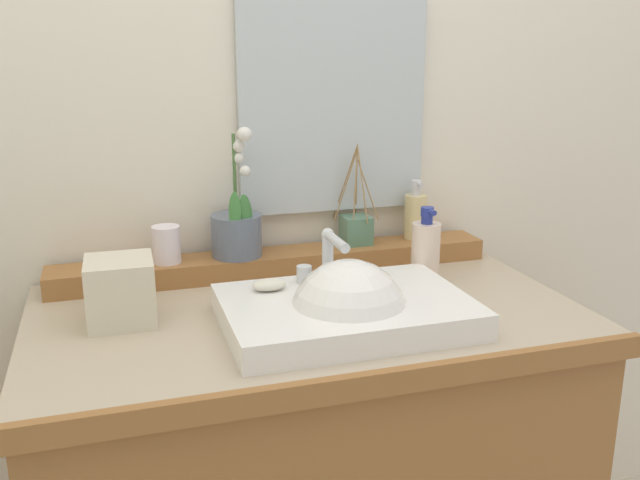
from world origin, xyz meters
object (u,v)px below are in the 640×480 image
(soap_bar, at_px, (269,285))
(lotion_bottle, at_px, (426,251))
(soap_dispenser, at_px, (415,215))
(reed_diffuser, at_px, (356,228))
(tumbler_cup, at_px, (166,244))
(potted_plant, at_px, (237,227))
(sink_basin, at_px, (347,315))
(tissue_box, at_px, (121,291))

(soap_bar, xyz_separation_m, lotion_bottle, (0.39, 0.09, 0.01))
(soap_dispenser, distance_m, reed_diffuser, 0.16)
(soap_bar, height_order, lotion_bottle, lotion_bottle)
(soap_dispenser, distance_m, tumbler_cup, 0.63)
(soap_bar, relative_size, potted_plant, 0.23)
(soap_bar, bearing_deg, tumbler_cup, 124.17)
(soap_bar, height_order, tumbler_cup, tumbler_cup)
(soap_dispenser, bearing_deg, potted_plant, -177.80)
(sink_basin, xyz_separation_m, soap_dispenser, (0.32, 0.38, 0.09))
(lotion_bottle, relative_size, tissue_box, 1.38)
(soap_bar, distance_m, tumbler_cup, 0.32)
(potted_plant, xyz_separation_m, tissue_box, (-0.27, -0.22, -0.05))
(soap_bar, bearing_deg, sink_basin, -37.37)
(tumbler_cup, distance_m, lotion_bottle, 0.59)
(lotion_bottle, bearing_deg, soap_dispenser, 72.03)
(sink_basin, distance_m, reed_diffuser, 0.42)
(soap_dispenser, distance_m, tissue_box, 0.78)
(reed_diffuser, bearing_deg, sink_basin, -112.40)
(tissue_box, bearing_deg, reed_diffuser, 21.81)
(tumbler_cup, xyz_separation_m, tissue_box, (-0.11, -0.21, -0.03))
(reed_diffuser, relative_size, tissue_box, 1.93)
(sink_basin, relative_size, tissue_box, 3.68)
(soap_dispenser, xyz_separation_m, lotion_bottle, (-0.06, -0.19, -0.04))
(tumbler_cup, distance_m, reed_diffuser, 0.47)
(sink_basin, relative_size, soap_bar, 6.85)
(sink_basin, distance_m, soap_dispenser, 0.51)
(tissue_box, bearing_deg, potted_plant, 38.20)
(soap_bar, relative_size, tumbler_cup, 0.82)
(sink_basin, xyz_separation_m, soap_bar, (-0.13, 0.10, 0.04))
(soap_dispenser, bearing_deg, lotion_bottle, -107.97)
(lotion_bottle, bearing_deg, tumbler_cup, 163.13)
(sink_basin, relative_size, soap_dispenser, 3.17)
(reed_diffuser, bearing_deg, tumbler_cup, -177.62)
(potted_plant, xyz_separation_m, tumbler_cup, (-0.16, -0.00, -0.03))
(potted_plant, relative_size, lotion_bottle, 1.70)
(tissue_box, bearing_deg, soap_dispenser, 17.52)
(soap_dispenser, relative_size, tissue_box, 1.16)
(tumbler_cup, distance_m, tissue_box, 0.24)
(potted_plant, bearing_deg, lotion_bottle, -23.62)
(lotion_bottle, bearing_deg, soap_bar, -166.96)
(sink_basin, xyz_separation_m, potted_plant, (-0.15, 0.37, 0.10))
(tissue_box, bearing_deg, sink_basin, -19.83)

